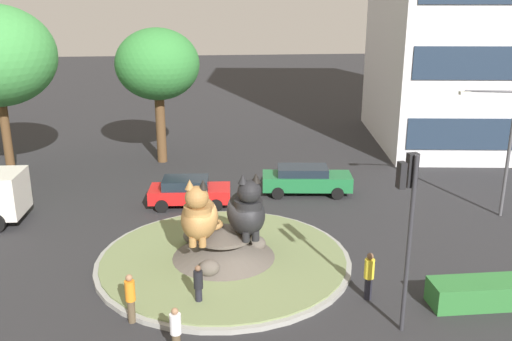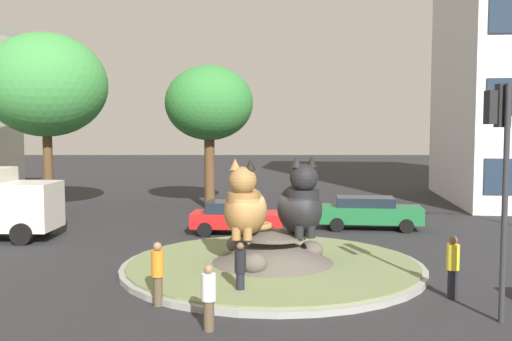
# 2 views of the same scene
# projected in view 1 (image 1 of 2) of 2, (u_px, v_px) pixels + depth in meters

# --- Properties ---
(ground_plane) EXTENTS (160.00, 160.00, 0.00)m
(ground_plane) POSITION_uv_depth(u_px,v_px,m) (224.00, 262.00, 22.47)
(ground_plane) COLOR #28282B
(roundabout_island) EXTENTS (10.18, 10.18, 1.19)m
(roundabout_island) POSITION_uv_depth(u_px,v_px,m) (224.00, 254.00, 22.36)
(roundabout_island) COLOR gray
(roundabout_island) RESTS_ON ground
(cat_statue_tabby) EXTENTS (1.88, 2.63, 2.59)m
(cat_statue_tabby) POSITION_uv_depth(u_px,v_px,m) (199.00, 216.00, 21.46)
(cat_statue_tabby) COLOR #9E703D
(cat_statue_tabby) RESTS_ON roundabout_island
(cat_statue_black) EXTENTS (1.79, 2.78, 2.67)m
(cat_statue_black) POSITION_uv_depth(u_px,v_px,m) (247.00, 211.00, 21.93)
(cat_statue_black) COLOR black
(cat_statue_black) RESTS_ON roundabout_island
(traffic_light_mast) EXTENTS (0.71, 0.60, 5.84)m
(traffic_light_mast) POSITION_uv_depth(u_px,v_px,m) (409.00, 206.00, 16.72)
(traffic_light_mast) COLOR #2D2D33
(traffic_light_mast) RESTS_ON ground
(clipped_hedge_strip) EXTENTS (4.41, 1.20, 0.90)m
(clipped_hedge_strip) POSITION_uv_depth(u_px,v_px,m) (493.00, 292.00, 19.30)
(clipped_hedge_strip) COLOR #2D7033
(clipped_hedge_strip) RESTS_ON ground
(second_tree_near_tower) EXTENTS (5.14, 5.14, 8.40)m
(second_tree_near_tower) POSITION_uv_depth(u_px,v_px,m) (157.00, 65.00, 34.12)
(second_tree_near_tower) COLOR brown
(second_tree_near_tower) RESTS_ON ground
(streetlight_arm) EXTENTS (2.58, 0.70, 6.16)m
(streetlight_arm) POSITION_uv_depth(u_px,v_px,m) (502.00, 142.00, 26.12)
(streetlight_arm) COLOR #4C4C51
(streetlight_arm) RESTS_ON ground
(pedestrian_black_shirt) EXTENTS (0.32, 0.32, 1.58)m
(pedestrian_black_shirt) POSITION_uv_depth(u_px,v_px,m) (198.00, 285.00, 19.00)
(pedestrian_black_shirt) COLOR black
(pedestrian_black_shirt) RESTS_ON ground
(pedestrian_orange_shirt) EXTENTS (0.33, 0.33, 1.73)m
(pedestrian_orange_shirt) POSITION_uv_depth(u_px,v_px,m) (130.00, 297.00, 18.09)
(pedestrian_orange_shirt) COLOR brown
(pedestrian_orange_shirt) RESTS_ON ground
(pedestrian_white_shirt) EXTENTS (0.34, 0.34, 1.58)m
(pedestrian_white_shirt) POSITION_uv_depth(u_px,v_px,m) (176.00, 330.00, 16.46)
(pedestrian_white_shirt) COLOR brown
(pedestrian_white_shirt) RESTS_ON ground
(pedestrian_yellow_shirt) EXTENTS (0.35, 0.35, 1.77)m
(pedestrian_yellow_shirt) POSITION_uv_depth(u_px,v_px,m) (369.00, 275.00, 19.49)
(pedestrian_yellow_shirt) COLOR black
(pedestrian_yellow_shirt) RESTS_ON ground
(sedan_on_far_lane) EXTENTS (4.16, 2.18, 1.46)m
(sedan_on_far_lane) POSITION_uv_depth(u_px,v_px,m) (189.00, 191.00, 28.25)
(sedan_on_far_lane) COLOR red
(sedan_on_far_lane) RESTS_ON ground
(parked_car_right) EXTENTS (4.90, 2.34, 1.52)m
(parked_car_right) POSITION_uv_depth(u_px,v_px,m) (306.00, 179.00, 29.93)
(parked_car_right) COLOR #1E6B38
(parked_car_right) RESTS_ON ground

